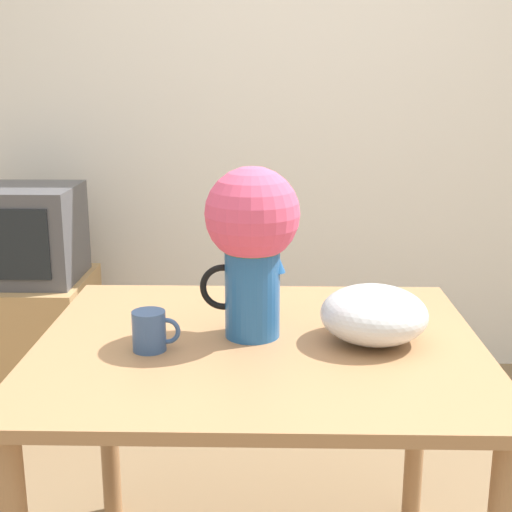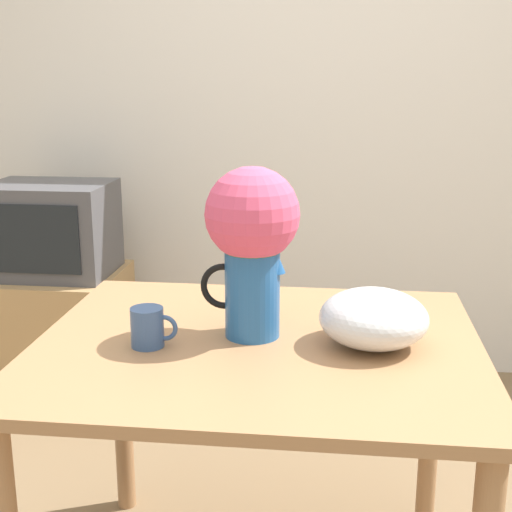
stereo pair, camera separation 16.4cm
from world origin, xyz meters
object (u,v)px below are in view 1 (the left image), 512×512
Objects in this scene: coffee_mug at (150,331)px; white_bowl at (374,314)px; tv_set at (16,234)px; flower_vase at (252,234)px.

white_bowl is at bearing 7.35° from coffee_mug.
white_bowl is 1.83m from tv_set.
flower_vase reaches higher than white_bowl.
coffee_mug is 0.44× the size of white_bowl.
coffee_mug is 0.22× the size of tv_set.
tv_set is at bearing 121.15° from coffee_mug.
coffee_mug is 1.54m from tv_set.
tv_set is at bearing 137.14° from white_bowl.
tv_set is (-1.34, 1.25, -0.08)m from white_bowl.
tv_set is at bearing 130.59° from flower_vase.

